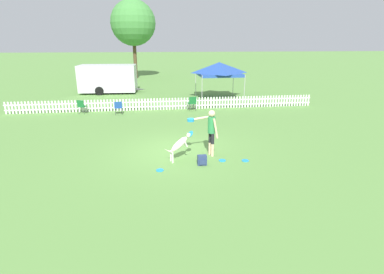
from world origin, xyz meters
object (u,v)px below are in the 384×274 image
object	(u,v)px
leaping_dog	(180,144)
canopy_tent_main	(219,69)
frisbee_midfield	(222,160)
folding_chair_blue_left	(118,107)
frisbee_near_dog	(160,170)
folding_chair_center	(192,102)
handler_person	(210,127)
frisbee_near_handler	(245,161)
folding_chair_green_right	(82,105)
equipment_trailer	(108,78)
tree_left_grove	(133,23)
backpack_on_grass	(202,160)

from	to	relation	value
leaping_dog	canopy_tent_main	world-z (taller)	canopy_tent_main
frisbee_midfield	folding_chair_blue_left	size ratio (longest dim) A/B	0.32
frisbee_near_dog	canopy_tent_main	xyz separation A→B (m)	(4.82, 12.82, 2.19)
leaping_dog	canopy_tent_main	distance (m)	12.79
folding_chair_center	handler_person	bearing A→B (deg)	75.40
frisbee_near_handler	leaping_dog	bearing A→B (deg)	171.56
frisbee_near_dog	folding_chair_green_right	size ratio (longest dim) A/B	0.30
frisbee_midfield	frisbee_near_dog	bearing A→B (deg)	-165.86
frisbee_midfield	equipment_trailer	xyz separation A→B (m)	(-6.03, 16.15, 1.21)
frisbee_near_handler	frisbee_midfield	world-z (taller)	same
frisbee_near_handler	folding_chair_green_right	distance (m)	11.31
leaping_dog	folding_chair_blue_left	size ratio (longest dim) A/B	1.42
folding_chair_blue_left	tree_left_grove	distance (m)	19.61
leaping_dog	folding_chair_center	size ratio (longest dim) A/B	1.24
equipment_trailer	tree_left_grove	size ratio (longest dim) A/B	0.62
canopy_tent_main	frisbee_near_dog	bearing A→B (deg)	-110.61
frisbee_midfield	folding_chair_center	xyz separation A→B (m)	(0.02, 8.36, 0.53)
frisbee_near_handler	folding_chair_green_right	xyz separation A→B (m)	(-7.45, 8.50, 0.49)
handler_person	folding_chair_center	distance (m)	7.79
frisbee_midfield	tree_left_grove	world-z (taller)	tree_left_grove
handler_person	tree_left_grove	xyz separation A→B (m)	(-3.89, 26.11, 5.02)
frisbee_near_handler	folding_chair_blue_left	xyz separation A→B (m)	(-5.27, 8.05, 0.46)
frisbee_near_handler	equipment_trailer	size ratio (longest dim) A/B	0.05
folding_chair_center	equipment_trailer	xyz separation A→B (m)	(-6.04, 7.80, 0.68)
frisbee_near_dog	folding_chair_blue_left	xyz separation A→B (m)	(-2.18, 8.50, 0.46)
frisbee_near_handler	folding_chair_blue_left	distance (m)	9.64
folding_chair_blue_left	canopy_tent_main	bearing A→B (deg)	-156.50
frisbee_midfield	equipment_trailer	bearing A→B (deg)	110.46
frisbee_near_handler	backpack_on_grass	world-z (taller)	backpack_on_grass
backpack_on_grass	canopy_tent_main	size ratio (longest dim) A/B	0.12
handler_person	backpack_on_grass	world-z (taller)	handler_person
folding_chair_center	tree_left_grove	world-z (taller)	tree_left_grove
frisbee_midfield	canopy_tent_main	size ratio (longest dim) A/B	0.08
folding_chair_green_right	frisbee_near_handler	bearing A→B (deg)	148.72
folding_chair_blue_left	equipment_trailer	distance (m)	8.41
folding_chair_green_right	equipment_trailer	xyz separation A→B (m)	(0.60, 7.78, 0.71)
frisbee_near_dog	equipment_trailer	bearing A→B (deg)	102.66
handler_person	leaping_dog	world-z (taller)	handler_person
backpack_on_grass	canopy_tent_main	bearing A→B (deg)	75.07
folding_chair_blue_left	equipment_trailer	bearing A→B (deg)	-87.33
folding_chair_center	tree_left_grove	size ratio (longest dim) A/B	0.10
frisbee_near_dog	backpack_on_grass	world-z (taller)	backpack_on_grass
handler_person	folding_chair_blue_left	size ratio (longest dim) A/B	2.22
equipment_trailer	handler_person	bearing A→B (deg)	-67.28
folding_chair_center	equipment_trailer	size ratio (longest dim) A/B	0.17
handler_person	folding_chair_blue_left	distance (m)	8.42
canopy_tent_main	equipment_trailer	xyz separation A→B (m)	(-8.58, 3.90, -0.99)
frisbee_near_handler	folding_chair_center	world-z (taller)	folding_chair_center
leaping_dog	folding_chair_blue_left	xyz separation A→B (m)	(-2.93, 7.71, -0.17)
folding_chair_blue_left	folding_chair_center	world-z (taller)	folding_chair_center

